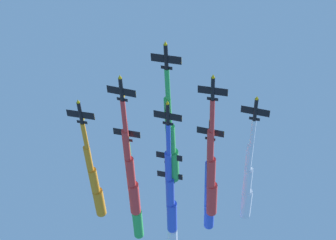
{
  "coord_description": "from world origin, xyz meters",
  "views": [
    {
      "loc": [
        -129.44,
        56.6,
        20.18
      ],
      "look_at": [
        0.0,
        0.0,
        148.8
      ],
      "focal_mm": 70.53,
      "sensor_mm": 36.0,
      "label": 1
    }
  ],
  "objects_px": {
    "jet_starboard_mid": "(248,182)",
    "jet_tail_end": "(173,236)",
    "jet_starboard_inner": "(131,174)",
    "jet_trail_port": "(135,203)",
    "jet_lead": "(171,141)",
    "jet_starboard_outer": "(209,196)",
    "jet_port_inner": "(211,175)",
    "jet_port_mid": "(171,194)",
    "jet_port_outer": "(95,182)",
    "jet_trail_starboard": "(171,222)"
  },
  "relations": [
    {
      "from": "jet_trail_port",
      "to": "jet_port_mid",
      "type": "bearing_deg",
      "value": -149.44
    },
    {
      "from": "jet_port_inner",
      "to": "jet_tail_end",
      "type": "height_order",
      "value": "jet_tail_end"
    },
    {
      "from": "jet_starboard_mid",
      "to": "jet_tail_end",
      "type": "bearing_deg",
      "value": 12.45
    },
    {
      "from": "jet_port_inner",
      "to": "jet_starboard_outer",
      "type": "bearing_deg",
      "value": -23.55
    },
    {
      "from": "jet_trail_starboard",
      "to": "jet_tail_end",
      "type": "height_order",
      "value": "jet_tail_end"
    },
    {
      "from": "jet_trail_port",
      "to": "jet_starboard_outer",
      "type": "bearing_deg",
      "value": -123.3
    },
    {
      "from": "jet_port_mid",
      "to": "jet_starboard_outer",
      "type": "xyz_separation_m",
      "value": [
        -1.08,
        -13.66,
        2.53
      ]
    },
    {
      "from": "jet_lead",
      "to": "jet_port_inner",
      "type": "relative_size",
      "value": 0.9
    },
    {
      "from": "jet_port_mid",
      "to": "jet_port_outer",
      "type": "distance_m",
      "value": 25.21
    },
    {
      "from": "jet_port_inner",
      "to": "jet_starboard_inner",
      "type": "relative_size",
      "value": 1.0
    },
    {
      "from": "jet_trail_port",
      "to": "jet_trail_starboard",
      "type": "relative_size",
      "value": 1.0
    },
    {
      "from": "jet_tail_end",
      "to": "jet_trail_port",
      "type": "bearing_deg",
      "value": 122.27
    },
    {
      "from": "jet_port_outer",
      "to": "jet_starboard_outer",
      "type": "relative_size",
      "value": 0.98
    },
    {
      "from": "jet_starboard_inner",
      "to": "jet_starboard_outer",
      "type": "height_order",
      "value": "jet_starboard_outer"
    },
    {
      "from": "jet_starboard_mid",
      "to": "jet_trail_port",
      "type": "relative_size",
      "value": 0.94
    },
    {
      "from": "jet_trail_starboard",
      "to": "jet_starboard_mid",
      "type": "bearing_deg",
      "value": -156.44
    },
    {
      "from": "jet_starboard_mid",
      "to": "jet_starboard_outer",
      "type": "bearing_deg",
      "value": 29.91
    },
    {
      "from": "jet_starboard_outer",
      "to": "jet_starboard_inner",
      "type": "bearing_deg",
      "value": 96.4
    },
    {
      "from": "jet_port_inner",
      "to": "jet_starboard_outer",
      "type": "distance_m",
      "value": 15.14
    },
    {
      "from": "jet_port_inner",
      "to": "jet_starboard_outer",
      "type": "relative_size",
      "value": 1.13
    },
    {
      "from": "jet_trail_port",
      "to": "jet_tail_end",
      "type": "bearing_deg",
      "value": -57.73
    },
    {
      "from": "jet_lead",
      "to": "jet_port_inner",
      "type": "bearing_deg",
      "value": -66.39
    },
    {
      "from": "jet_starboard_mid",
      "to": "jet_port_outer",
      "type": "relative_size",
      "value": 1.06
    },
    {
      "from": "jet_starboard_outer",
      "to": "jet_tail_end",
      "type": "xyz_separation_m",
      "value": [
        26.63,
        1.23,
        -0.69
      ]
    },
    {
      "from": "jet_starboard_inner",
      "to": "jet_starboard_outer",
      "type": "relative_size",
      "value": 1.13
    },
    {
      "from": "jet_starboard_mid",
      "to": "jet_trail_port",
      "type": "xyz_separation_m",
      "value": [
        27.11,
        28.83,
        1.25
      ]
    },
    {
      "from": "jet_port_mid",
      "to": "jet_trail_starboard",
      "type": "distance_m",
      "value": 18.51
    },
    {
      "from": "jet_port_mid",
      "to": "jet_starboard_mid",
      "type": "relative_size",
      "value": 1.1
    },
    {
      "from": "jet_port_inner",
      "to": "jet_tail_end",
      "type": "relative_size",
      "value": 1.04
    },
    {
      "from": "jet_starboard_outer",
      "to": "jet_tail_end",
      "type": "distance_m",
      "value": 26.67
    },
    {
      "from": "jet_starboard_outer",
      "to": "jet_starboard_mid",
      "type": "bearing_deg",
      "value": -150.09
    },
    {
      "from": "jet_tail_end",
      "to": "jet_starboard_mid",
      "type": "bearing_deg",
      "value": -167.55
    },
    {
      "from": "jet_port_outer",
      "to": "jet_starboard_outer",
      "type": "height_order",
      "value": "jet_starboard_outer"
    },
    {
      "from": "jet_starboard_mid",
      "to": "jet_tail_end",
      "type": "relative_size",
      "value": 0.95
    },
    {
      "from": "jet_port_mid",
      "to": "jet_starboard_mid",
      "type": "xyz_separation_m",
      "value": [
        -14.21,
        -21.21,
        1.32
      ]
    },
    {
      "from": "jet_port_inner",
      "to": "jet_port_outer",
      "type": "bearing_deg",
      "value": 58.45
    },
    {
      "from": "jet_port_outer",
      "to": "jet_trail_starboard",
      "type": "height_order",
      "value": "jet_trail_starboard"
    },
    {
      "from": "jet_lead",
      "to": "jet_port_outer",
      "type": "xyz_separation_m",
      "value": [
        27.44,
        15.04,
        -1.08
      ]
    },
    {
      "from": "jet_lead",
      "to": "jet_starboard_outer",
      "type": "bearing_deg",
      "value": -47.63
    },
    {
      "from": "jet_starboard_inner",
      "to": "jet_port_outer",
      "type": "bearing_deg",
      "value": 43.56
    },
    {
      "from": "jet_starboard_mid",
      "to": "jet_port_inner",
      "type": "bearing_deg",
      "value": 92.27
    },
    {
      "from": "jet_port_mid",
      "to": "jet_port_outer",
      "type": "xyz_separation_m",
      "value": [
        5.12,
        24.67,
        1.04
      ]
    },
    {
      "from": "jet_starboard_inner",
      "to": "jet_trail_port",
      "type": "height_order",
      "value": "jet_trail_port"
    },
    {
      "from": "jet_starboard_inner",
      "to": "jet_port_mid",
      "type": "distance_m",
      "value": 16.24
    },
    {
      "from": "jet_tail_end",
      "to": "jet_port_mid",
      "type": "bearing_deg",
      "value": 154.06
    },
    {
      "from": "jet_starboard_inner",
      "to": "jet_starboard_mid",
      "type": "relative_size",
      "value": 1.09
    },
    {
      "from": "jet_port_inner",
      "to": "jet_lead",
      "type": "bearing_deg",
      "value": 113.61
    },
    {
      "from": "jet_port_inner",
      "to": "jet_trail_port",
      "type": "distance_m",
      "value": 31.72
    },
    {
      "from": "jet_starboard_mid",
      "to": "jet_starboard_outer",
      "type": "relative_size",
      "value": 1.04
    },
    {
      "from": "jet_trail_port",
      "to": "jet_port_inner",
      "type": "bearing_deg",
      "value": -151.01
    }
  ]
}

